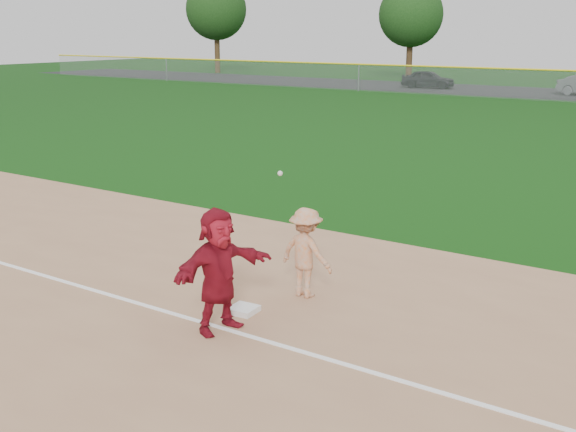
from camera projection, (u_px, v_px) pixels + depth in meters
The scene contains 8 objects.
ground at pixel (237, 309), 12.11m from camera, with size 160.00×160.00×0.00m, color #0E3B0B.
foul_line at pixel (206, 323), 11.47m from camera, with size 60.00×0.10×0.01m, color white.
first_base at pixel (243, 310), 11.91m from camera, with size 0.43×0.43×0.10m, color white.
base_runner at pixel (218, 270), 11.00m from camera, with size 1.81×0.58×1.95m, color maroon.
car_left at pixel (428, 79), 57.37m from camera, with size 1.67×4.16×1.42m, color black.
first_base_play at pixel (306, 252), 12.49m from camera, with size 1.06×0.77×2.27m.
tree_0 at pixel (216, 9), 76.07m from camera, with size 6.40×6.40×9.81m.
tree_1 at pixel (411, 15), 64.98m from camera, with size 5.80×5.80×8.75m.
Camera 1 is at (7.13, -8.85, 4.56)m, focal length 45.00 mm.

